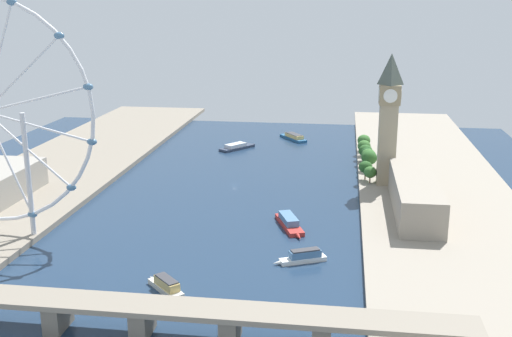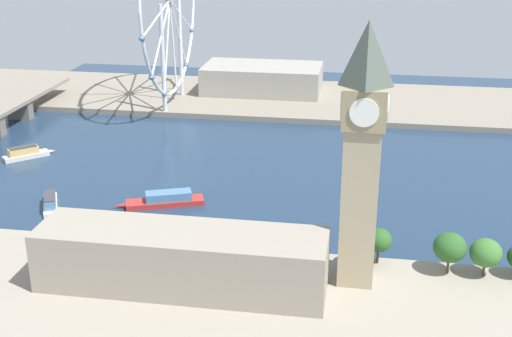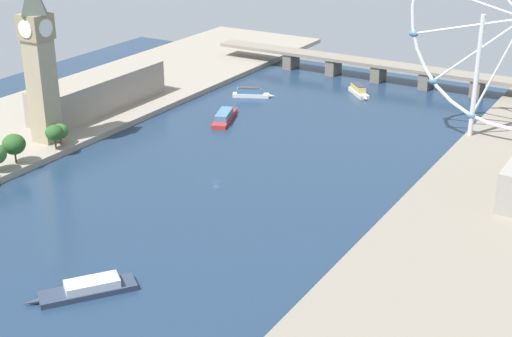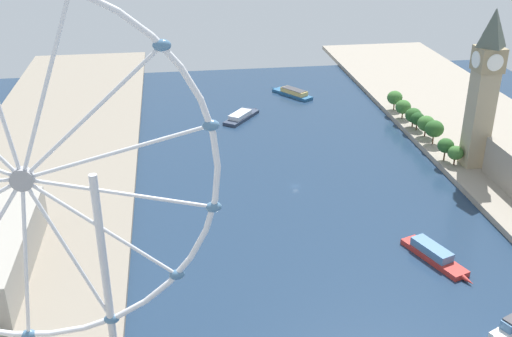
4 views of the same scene
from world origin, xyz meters
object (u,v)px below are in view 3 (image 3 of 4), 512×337
(clock_tower, at_px, (39,57))
(river_bridge, at_px, (379,67))
(parliament_block, at_px, (99,92))
(tour_boat_1, at_px, (225,116))
(tour_boat_0, at_px, (359,90))
(tour_boat_4, at_px, (88,288))
(tour_boat_2, at_px, (251,93))

(clock_tower, relative_size, river_bridge, 0.35)
(clock_tower, distance_m, river_bridge, 214.35)
(parliament_block, relative_size, tour_boat_1, 2.46)
(river_bridge, bearing_deg, tour_boat_0, -87.59)
(river_bridge, relative_size, tour_boat_4, 7.10)
(parliament_block, xyz_separation_m, river_bridge, (105.51, 138.51, -3.45))
(clock_tower, height_order, tour_boat_2, clock_tower)
(river_bridge, bearing_deg, tour_boat_2, -125.90)
(tour_boat_0, relative_size, tour_boat_1, 0.57)
(tour_boat_1, relative_size, tour_boat_2, 1.47)
(tour_boat_4, bearing_deg, parliament_block, -102.83)
(clock_tower, height_order, tour_boat_1, clock_tower)
(tour_boat_1, xyz_separation_m, tour_boat_2, (-10.04, 43.64, 0.18))
(clock_tower, height_order, river_bridge, clock_tower)
(tour_boat_1, xyz_separation_m, tour_boat_4, (55.85, -166.39, -0.39))
(tour_boat_1, relative_size, tour_boat_4, 1.10)
(tour_boat_4, bearing_deg, tour_boat_2, -125.78)
(tour_boat_0, xyz_separation_m, tour_boat_2, (-52.28, -36.61, -0.07))
(clock_tower, xyz_separation_m, tour_boat_1, (52.22, 75.90, -42.00))
(river_bridge, xyz_separation_m, tour_boat_4, (15.02, -280.30, -6.86))
(river_bridge, xyz_separation_m, tour_boat_0, (1.42, -33.65, -6.22))
(river_bridge, bearing_deg, clock_tower, -116.11)
(tour_boat_2, bearing_deg, clock_tower, -134.57)
(clock_tower, bearing_deg, river_bridge, 63.89)
(parliament_block, height_order, tour_boat_4, parliament_block)
(tour_boat_2, bearing_deg, tour_boat_1, -102.18)
(tour_boat_4, bearing_deg, tour_boat_0, -140.04)
(parliament_block, height_order, river_bridge, parliament_block)
(clock_tower, bearing_deg, parliament_block, 103.66)
(clock_tower, distance_m, tour_boat_4, 147.19)
(parliament_block, xyz_separation_m, tour_boat_1, (64.68, 24.61, -9.91))
(tour_boat_1, height_order, tour_boat_2, tour_boat_2)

